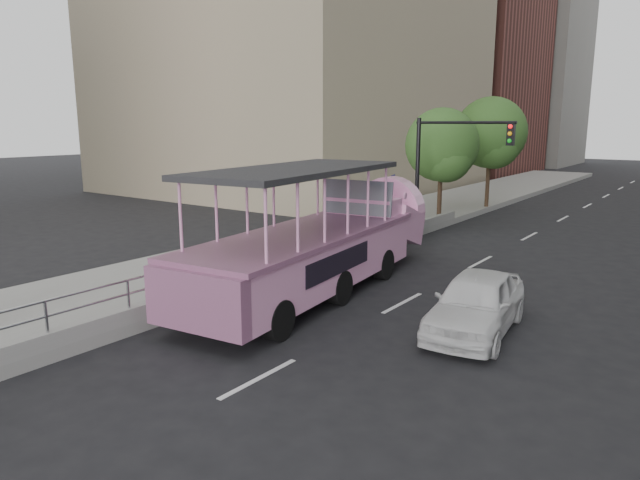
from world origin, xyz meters
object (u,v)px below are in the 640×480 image
street_tree_near (443,148)px  parking_sign (393,204)px  car (476,303)px  traffic_signal (444,159)px  street_tree_far (492,135)px  duck_boat (324,243)px

street_tree_near → parking_sign: bearing=-83.6°
car → traffic_signal: 11.15m
traffic_signal → street_tree_far: size_ratio=0.81×
duck_boat → street_tree_near: (-1.58, 11.93, 2.42)m
duck_boat → traffic_signal: (0.02, 8.50, 2.10)m
car → street_tree_far: bearing=102.5°
traffic_signal → street_tree_near: 3.80m
duck_boat → car: 5.34m
traffic_signal → parking_sign: bearing=-109.5°
car → traffic_signal: bearing=112.0°
duck_boat → car: size_ratio=2.70×
car → traffic_signal: traffic_signal is taller
street_tree_far → traffic_signal: bearing=-81.6°
duck_boat → parking_sign: (-0.91, 5.89, 0.46)m
traffic_signal → street_tree_far: (-1.40, 9.43, 0.81)m
street_tree_far → duck_boat: bearing=-85.6°
duck_boat → traffic_signal: traffic_signal is taller
car → street_tree_far: size_ratio=0.67×
traffic_signal → street_tree_near: (-1.60, 3.43, 0.32)m
parking_sign → duck_boat: bearing=-81.2°
duck_boat → street_tree_near: size_ratio=2.03×
street_tree_near → street_tree_far: size_ratio=0.89×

